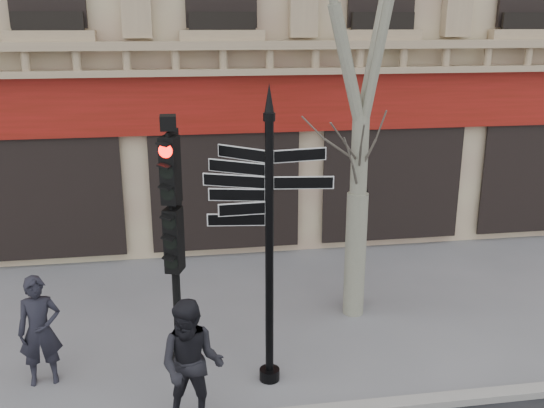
{
  "coord_description": "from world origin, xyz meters",
  "views": [
    {
      "loc": [
        -1.04,
        -8.51,
        5.36
      ],
      "look_at": [
        0.4,
        0.6,
        2.55
      ],
      "focal_mm": 40.0,
      "sensor_mm": 36.0,
      "label": 1
    }
  ],
  "objects_px": {
    "traffic_signal_main": "(173,214)",
    "pedestrian_a": "(40,331)",
    "fingerpost": "(269,190)",
    "pedestrian_b": "(192,365)",
    "traffic_signal_secondary": "(359,224)"
  },
  "relations": [
    {
      "from": "traffic_signal_secondary",
      "to": "pedestrian_b",
      "type": "height_order",
      "value": "traffic_signal_secondary"
    },
    {
      "from": "traffic_signal_secondary",
      "to": "pedestrian_b",
      "type": "xyz_separation_m",
      "value": [
        -3.28,
        -3.27,
        -0.72
      ]
    },
    {
      "from": "fingerpost",
      "to": "traffic_signal_secondary",
      "type": "xyz_separation_m",
      "value": [
        2.08,
        2.34,
        -1.41
      ]
    },
    {
      "from": "traffic_signal_secondary",
      "to": "pedestrian_a",
      "type": "height_order",
      "value": "traffic_signal_secondary"
    },
    {
      "from": "traffic_signal_main",
      "to": "fingerpost",
      "type": "bearing_deg",
      "value": -7.86
    },
    {
      "from": "fingerpost",
      "to": "pedestrian_b",
      "type": "xyz_separation_m",
      "value": [
        -1.2,
        -0.92,
        -2.13
      ]
    },
    {
      "from": "pedestrian_b",
      "to": "traffic_signal_secondary",
      "type": "bearing_deg",
      "value": 59.32
    },
    {
      "from": "fingerpost",
      "to": "pedestrian_a",
      "type": "bearing_deg",
      "value": -171.07
    },
    {
      "from": "traffic_signal_main",
      "to": "pedestrian_b",
      "type": "relative_size",
      "value": 2.17
    },
    {
      "from": "traffic_signal_main",
      "to": "pedestrian_a",
      "type": "height_order",
      "value": "traffic_signal_main"
    },
    {
      "from": "traffic_signal_main",
      "to": "pedestrian_a",
      "type": "bearing_deg",
      "value": -154.0
    },
    {
      "from": "traffic_signal_main",
      "to": "traffic_signal_secondary",
      "type": "distance_m",
      "value": 3.93
    },
    {
      "from": "traffic_signal_secondary",
      "to": "pedestrian_b",
      "type": "bearing_deg",
      "value": -124.0
    },
    {
      "from": "pedestrian_b",
      "to": "fingerpost",
      "type": "bearing_deg",
      "value": 52.11
    },
    {
      "from": "fingerpost",
      "to": "pedestrian_b",
      "type": "distance_m",
      "value": 2.61
    }
  ]
}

